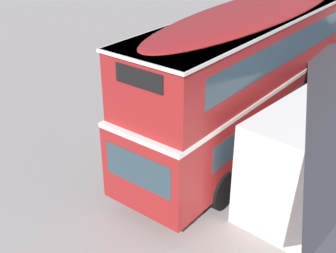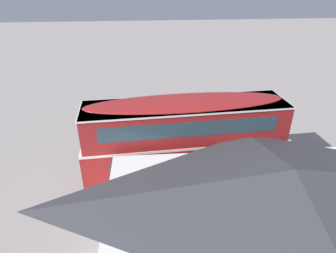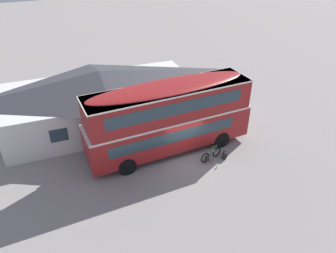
{
  "view_description": "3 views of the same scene",
  "coord_description": "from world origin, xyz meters",
  "px_view_note": "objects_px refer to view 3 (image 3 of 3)",
  "views": [
    {
      "loc": [
        11.24,
        8.24,
        7.81
      ],
      "look_at": [
        1.95,
        -0.02,
        1.28
      ],
      "focal_mm": 48.57,
      "sensor_mm": 36.0,
      "label": 1
    },
    {
      "loc": [
        1.59,
        14.69,
        10.45
      ],
      "look_at": [
        0.17,
        -0.83,
        2.19
      ],
      "focal_mm": 31.3,
      "sensor_mm": 36.0,
      "label": 2
    },
    {
      "loc": [
        -7.23,
        -15.04,
        12.68
      ],
      "look_at": [
        -0.98,
        0.41,
        2.4
      ],
      "focal_mm": 34.44,
      "sensor_mm": 36.0,
      "label": 3
    }
  ],
  "objects_px": {
    "water_bottle_red_squeeze": "(212,160)",
    "backpack_on_ground": "(224,155)",
    "touring_bicycle": "(210,155)",
    "water_bottle_clear_plastic": "(217,167)",
    "double_decker_bus": "(169,115)"
  },
  "relations": [
    {
      "from": "touring_bicycle",
      "to": "backpack_on_ground",
      "type": "bearing_deg",
      "value": -13.8
    },
    {
      "from": "double_decker_bus",
      "to": "touring_bicycle",
      "type": "distance_m",
      "value": 3.65
    },
    {
      "from": "backpack_on_ground",
      "to": "touring_bicycle",
      "type": "bearing_deg",
      "value": 166.2
    },
    {
      "from": "backpack_on_ground",
      "to": "water_bottle_red_squeeze",
      "type": "relative_size",
      "value": 2.04
    },
    {
      "from": "water_bottle_red_squeeze",
      "to": "backpack_on_ground",
      "type": "bearing_deg",
      "value": 1.16
    },
    {
      "from": "double_decker_bus",
      "to": "backpack_on_ground",
      "type": "bearing_deg",
      "value": -37.49
    },
    {
      "from": "backpack_on_ground",
      "to": "double_decker_bus",
      "type": "bearing_deg",
      "value": 142.51
    },
    {
      "from": "touring_bicycle",
      "to": "water_bottle_clear_plastic",
      "type": "height_order",
      "value": "touring_bicycle"
    },
    {
      "from": "touring_bicycle",
      "to": "water_bottle_red_squeeze",
      "type": "relative_size",
      "value": 6.72
    },
    {
      "from": "touring_bicycle",
      "to": "backpack_on_ground",
      "type": "relative_size",
      "value": 3.29
    },
    {
      "from": "touring_bicycle",
      "to": "backpack_on_ground",
      "type": "height_order",
      "value": "touring_bicycle"
    },
    {
      "from": "backpack_on_ground",
      "to": "water_bottle_clear_plastic",
      "type": "bearing_deg",
      "value": -143.53
    },
    {
      "from": "double_decker_bus",
      "to": "water_bottle_clear_plastic",
      "type": "height_order",
      "value": "double_decker_bus"
    },
    {
      "from": "double_decker_bus",
      "to": "water_bottle_clear_plastic",
      "type": "bearing_deg",
      "value": -55.59
    },
    {
      "from": "touring_bicycle",
      "to": "water_bottle_clear_plastic",
      "type": "xyz_separation_m",
      "value": [
        -0.02,
        -0.9,
        -0.27
      ]
    }
  ]
}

